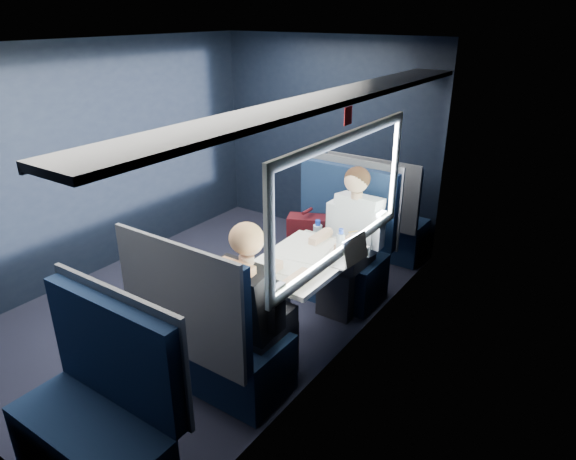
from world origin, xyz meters
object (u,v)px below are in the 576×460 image
Objects in this scene: table at (302,267)px; bottle_small at (340,244)px; laptop at (348,255)px; man at (351,233)px; cup at (355,241)px; seat_row_front at (377,221)px; seat_bay_near at (334,249)px; seat_bay_far at (211,339)px; seat_row_back at (100,420)px; woman at (253,301)px.

bottle_small reaches higher than table.
table is at bearing -155.65° from laptop.
man reaches higher than cup.
bottle_small is (0.40, -1.58, 0.43)m from seat_row_front.
table is 0.93m from seat_bay_near.
man reaches higher than seat_bay_near.
table is 4.37× the size of bottle_small.
seat_bay_near is at bearing 90.55° from seat_bay_far.
man is (0.07, 0.70, 0.06)m from table.
seat_row_back is 11.98× the size of cup.
seat_row_front is (0.02, 0.92, -0.01)m from seat_bay_near.
seat_row_front is at bearing 104.28° from bottle_small.
seat_bay_far is at bearing -116.49° from laptop.
seat_bay_far is (-0.18, -0.87, -0.25)m from table.
bottle_small is (0.15, -0.48, 0.12)m from man.
man is at bearing 84.28° from seat_row_back.
bottle_small is at bearing -94.21° from cup.
woman is (0.25, -2.50, 0.32)m from seat_row_front.
seat_bay_near is 3.90× the size of laptop.
man is (0.25, 2.50, 0.31)m from seat_row_back.
seat_row_back is at bearing -90.00° from seat_row_front.
laptop is (0.53, -0.72, 0.38)m from seat_bay_near.
seat_bay_far is 1.21m from laptop.
seat_row_back is 2.31m from cup.
seat_bay_near is 0.88m from bottle_small.
cup is (0.42, 1.31, 0.37)m from seat_bay_far.
seat_row_front is at bearing 107.19° from laptop.
table is at bearing 78.22° from seat_bay_far.
table is at bearing 95.45° from woman.
woman reaches higher than seat_bay_near.
bottle_small is (0.15, 0.92, 0.11)m from woman.
woman is 4.09× the size of laptop.
seat_bay_far reaches higher than seat_row_front.
table is 0.86× the size of seat_row_front.
seat_bay_near is 1.00× the size of seat_bay_far.
seat_row_front is 1.00× the size of seat_row_back.
woman is at bearing -84.30° from seat_row_front.
laptop is 0.13m from bottle_small.
woman reaches higher than seat_row_front.
seat_row_front and seat_row_back have the same top height.
woman reaches higher than table.
laptop is at bearing 75.31° from seat_row_back.
seat_bay_far is at bearing -99.03° from man.
bottle_small is (0.40, 2.01, 0.43)m from seat_row_back.
laptop is (0.26, -0.55, 0.08)m from man.
seat_bay_near is at bearing 122.59° from bottle_small.
table is at bearing 84.20° from seat_row_back.
seat_row_front is 0.88× the size of woman.
seat_bay_near is at bearing 126.03° from laptop.
seat_bay_far is 1.09× the size of seat_row_front.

